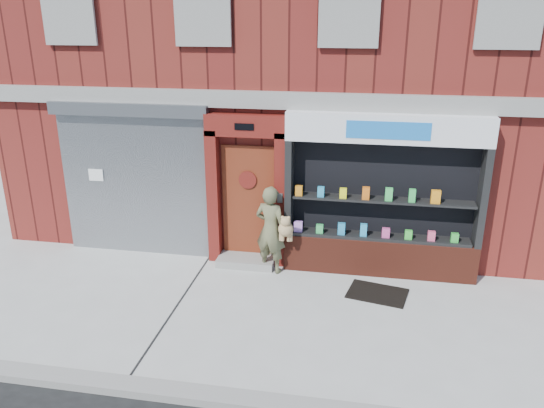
# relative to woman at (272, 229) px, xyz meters

# --- Properties ---
(ground) EXTENTS (80.00, 80.00, 0.00)m
(ground) POSITION_rel_woman_xyz_m (0.22, -1.52, -0.84)
(ground) COLOR #9E9E99
(ground) RESTS_ON ground
(curb) EXTENTS (60.00, 0.30, 0.12)m
(curb) POSITION_rel_woman_xyz_m (0.22, -3.67, -0.78)
(curb) COLOR gray
(curb) RESTS_ON ground
(building) EXTENTS (12.00, 8.16, 8.00)m
(building) POSITION_rel_woman_xyz_m (0.22, 4.47, 3.16)
(building) COLOR maroon
(building) RESTS_ON ground
(shutter_bay) EXTENTS (3.10, 0.30, 3.04)m
(shutter_bay) POSITION_rel_woman_xyz_m (-2.78, 0.40, 0.87)
(shutter_bay) COLOR gray
(shutter_bay) RESTS_ON ground
(red_door_bay) EXTENTS (1.52, 0.58, 2.90)m
(red_door_bay) POSITION_rel_woman_xyz_m (-0.53, 0.34, 0.61)
(red_door_bay) COLOR #5C140F
(red_door_bay) RESTS_ON ground
(pharmacy_bay) EXTENTS (3.50, 0.41, 3.00)m
(pharmacy_bay) POSITION_rel_woman_xyz_m (1.97, 0.29, 0.53)
(pharmacy_bay) COLOR #602316
(pharmacy_bay) RESTS_ON ground
(woman) EXTENTS (0.79, 0.57, 1.67)m
(woman) POSITION_rel_woman_xyz_m (0.00, 0.00, 0.00)
(woman) COLOR brown
(woman) RESTS_ON ground
(doormat) EXTENTS (1.12, 0.89, 0.02)m
(doormat) POSITION_rel_woman_xyz_m (1.97, -0.56, -0.83)
(doormat) COLOR black
(doormat) RESTS_ON ground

